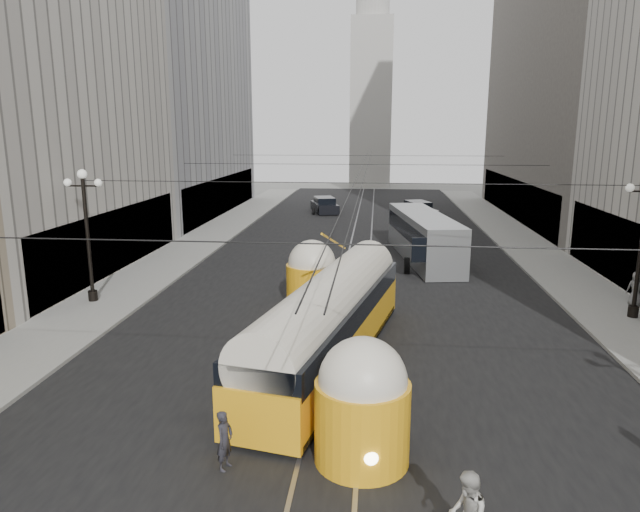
% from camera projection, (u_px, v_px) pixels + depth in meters
% --- Properties ---
extents(road, '(20.00, 85.00, 0.02)m').
position_uv_depth(road, '(360.00, 249.00, 40.78)').
color(road, black).
rests_on(road, ground).
extents(sidewalk_left, '(4.00, 72.00, 0.15)m').
position_uv_depth(sidewalk_left, '(210.00, 236.00, 45.32)').
color(sidewalk_left, gray).
rests_on(sidewalk_left, ground).
extents(sidewalk_right, '(4.00, 72.00, 0.15)m').
position_uv_depth(sidewalk_right, '(520.00, 241.00, 43.01)').
color(sidewalk_right, gray).
rests_on(sidewalk_right, ground).
extents(rail_left, '(0.12, 85.00, 0.04)m').
position_uv_depth(rail_left, '(350.00, 248.00, 40.85)').
color(rail_left, gray).
rests_on(rail_left, ground).
extents(rail_right, '(0.12, 85.00, 0.04)m').
position_uv_depth(rail_right, '(371.00, 249.00, 40.71)').
color(rail_right, gray).
rests_on(rail_right, ground).
extents(building_left_far, '(12.60, 28.60, 28.60)m').
position_uv_depth(building_left_far, '(159.00, 66.00, 54.67)').
color(building_left_far, '#999999').
rests_on(building_left_far, ground).
extents(building_right_far, '(12.60, 32.60, 32.60)m').
position_uv_depth(building_right_far, '(594.00, 37.00, 50.39)').
color(building_right_far, '#514C47').
rests_on(building_right_far, ground).
extents(distant_tower, '(6.00, 6.00, 31.36)m').
position_uv_depth(distant_tower, '(371.00, 84.00, 83.69)').
color(distant_tower, '#B2AFA8').
rests_on(distant_tower, ground).
extents(lamppost_left_mid, '(1.86, 0.44, 6.37)m').
position_uv_depth(lamppost_left_mid, '(87.00, 228.00, 27.10)').
color(lamppost_left_mid, black).
rests_on(lamppost_left_mid, sidewalk_left).
extents(catenary, '(25.00, 72.00, 0.23)m').
position_uv_depth(catenary, '(363.00, 167.00, 38.52)').
color(catenary, black).
rests_on(catenary, ground).
extents(streetcar, '(5.12, 15.09, 3.36)m').
position_uv_depth(streetcar, '(330.00, 319.00, 20.54)').
color(streetcar, '#F6A915').
rests_on(streetcar, ground).
extents(city_bus, '(4.26, 12.07, 2.99)m').
position_uv_depth(city_bus, '(423.00, 235.00, 37.00)').
color(city_bus, '#9A9E9F').
rests_on(city_bus, ground).
extents(sedan_white_far, '(3.62, 5.44, 1.59)m').
position_uv_depth(sedan_white_far, '(418.00, 210.00, 55.12)').
color(sedan_white_far, white).
rests_on(sedan_white_far, ground).
extents(sedan_dark_far, '(3.39, 5.41, 1.59)m').
position_uv_depth(sedan_dark_far, '(325.00, 205.00, 58.51)').
color(sedan_dark_far, black).
rests_on(sedan_dark_far, ground).
extents(pedestrian_crossing_a, '(0.51, 0.64, 1.55)m').
position_uv_depth(pedestrian_crossing_a, '(225.00, 440.00, 14.14)').
color(pedestrian_crossing_a, '#232328').
rests_on(pedestrian_crossing_a, ground).
extents(pedestrian_sidewalk_right, '(0.85, 0.57, 1.64)m').
position_uv_depth(pedestrian_sidewalk_right, '(636.00, 289.00, 26.95)').
color(pedestrian_sidewalk_right, slate).
rests_on(pedestrian_sidewalk_right, sidewalk_right).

